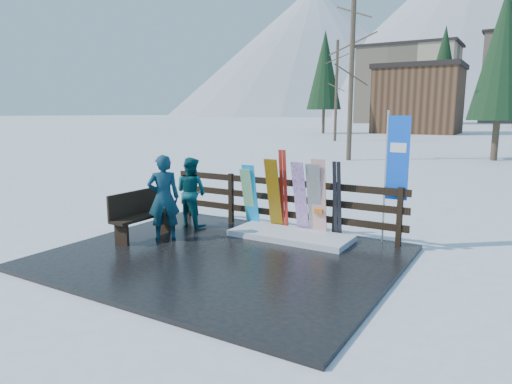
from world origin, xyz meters
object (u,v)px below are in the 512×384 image
Objects in this scene: snowboard_2 at (274,195)px; snowboard_5 at (319,198)px; snowboard_0 at (251,196)px; snowboard_1 at (249,198)px; person_front at (164,198)px; bench at (141,213)px; snowboard_4 at (314,200)px; snowboard_3 at (300,198)px; person_back at (191,192)px; rental_flag at (395,163)px.

snowboard_5 is (1.05, -0.00, 0.02)m from snowboard_2.
snowboard_0 reaches higher than snowboard_1.
person_front is (-2.61, -1.76, 0.05)m from snowboard_5.
snowboard_4 is (3.07, 1.87, 0.25)m from bench.
snowboard_3 is 0.32m from snowboard_4.
snowboard_3 is (2.75, 1.87, 0.27)m from bench.
snowboard_2 reaches higher than snowboard_4.
person_back reaches higher than bench.
snowboard_4 is at bearing 0.00° from snowboard_1.
snowboard_2 is 1.90m from person_back.
person_front reaches higher than bench.
snowboard_4 is 0.90× the size of person_front.
snowboard_0 is 0.56× the size of rental_flag.
person_front reaches higher than snowboard_2.
snowboard_1 is 0.87× the size of snowboard_4.
rental_flag is 1.50× the size of person_front.
person_front is at bearing -131.47° from snowboard_2.
snowboard_5 is at bearing 169.19° from person_front.
bench is 2.42m from snowboard_0.
snowboard_2 is 0.63× the size of rental_flag.
person_front is at bearing 104.44° from person_back.
snowboard_4 is (1.60, 0.00, 0.10)m from snowboard_1.
snowboard_3 is 2.51m from person_back.
bench is 2.38m from snowboard_1.
rental_flag reaches higher than bench.
snowboard_1 is at bearing -180.00° from snowboard_2.
snowboard_3 reaches higher than bench.
person_back reaches higher than snowboard_0.
person_front reaches higher than snowboard_4.
rental_flag reaches higher than snowboard_0.
rental_flag reaches higher than person_back.
snowboard_2 is 1.01× the size of snowboard_3.
snowboard_1 is at bearing -150.17° from person_back.
snowboard_0 is at bearing -180.00° from snowboard_2.
snowboard_2 is 1.05m from snowboard_5.
snowboard_3 is (0.63, -0.00, -0.01)m from snowboard_2.
snowboard_0 is 0.84× the size of person_front.
rental_flag is at bearing 161.87° from person_front.
bench is at bearing -128.23° from snowboard_1.
snowboard_4 reaches higher than snowboard_1.
person_front is (-1.56, -1.76, 0.07)m from snowboard_2.
bench is 2.83m from snowboard_2.
snowboard_3 reaches higher than snowboard_0.
snowboard_1 is 1.28m from snowboard_3.
snowboard_4 is (1.54, 0.00, 0.05)m from snowboard_0.
snowboard_2 is 0.94× the size of person_front.
bench is 3.33m from snowboard_3.
bench is 1.34m from person_back.
snowboard_0 is 0.92× the size of person_back.
snowboard_4 is at bearing 31.30° from bench.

